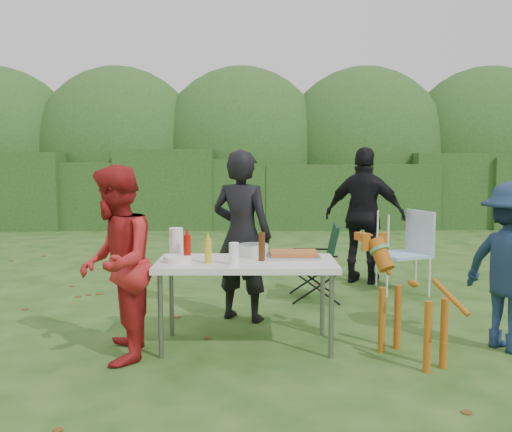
{
  "coord_description": "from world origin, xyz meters",
  "views": [
    {
      "loc": [
        0.34,
        -4.67,
        1.59
      ],
      "look_at": [
        0.36,
        0.93,
        1.0
      ],
      "focal_mm": 38.0,
      "sensor_mm": 36.0,
      "label": 1
    }
  ],
  "objects_px": {
    "folding_table": "(246,267)",
    "child": "(512,267)",
    "dog": "(412,302)",
    "lawn_chair": "(403,251)",
    "camping_chair": "(314,262)",
    "mustard_bottle": "(208,251)",
    "ketchup_bottle": "(187,248)",
    "person_red_jacket": "(116,264)",
    "person_black_puffy": "(365,216)",
    "person_cook": "(242,236)",
    "paper_towel_roll": "(176,243)",
    "beer_bottle": "(262,247)"
  },
  "relations": [
    {
      "from": "folding_table",
      "to": "child",
      "type": "height_order",
      "value": "child"
    },
    {
      "from": "dog",
      "to": "lawn_chair",
      "type": "relative_size",
      "value": 1.01
    },
    {
      "from": "camping_chair",
      "to": "mustard_bottle",
      "type": "relative_size",
      "value": 4.32
    },
    {
      "from": "ketchup_bottle",
      "to": "person_red_jacket",
      "type": "bearing_deg",
      "value": -150.94
    },
    {
      "from": "person_black_puffy",
      "to": "person_cook",
      "type": "bearing_deg",
      "value": 71.29
    },
    {
      "from": "camping_chair",
      "to": "paper_towel_roll",
      "type": "xyz_separation_m",
      "value": [
        -1.35,
        -1.41,
        0.44
      ]
    },
    {
      "from": "dog",
      "to": "ketchup_bottle",
      "type": "xyz_separation_m",
      "value": [
        -1.81,
        0.3,
        0.38
      ]
    },
    {
      "from": "lawn_chair",
      "to": "beer_bottle",
      "type": "bearing_deg",
      "value": 26.76
    },
    {
      "from": "ketchup_bottle",
      "to": "paper_towel_roll",
      "type": "relative_size",
      "value": 0.85
    },
    {
      "from": "folding_table",
      "to": "camping_chair",
      "type": "distance_m",
      "value": 1.73
    },
    {
      "from": "person_cook",
      "to": "ketchup_bottle",
      "type": "height_order",
      "value": "person_cook"
    },
    {
      "from": "camping_chair",
      "to": "ketchup_bottle",
      "type": "xyz_separation_m",
      "value": [
        -1.24,
        -1.56,
        0.42
      ]
    },
    {
      "from": "mustard_bottle",
      "to": "paper_towel_roll",
      "type": "bearing_deg",
      "value": 140.33
    },
    {
      "from": "folding_table",
      "to": "paper_towel_roll",
      "type": "relative_size",
      "value": 5.77
    },
    {
      "from": "mustard_bottle",
      "to": "beer_bottle",
      "type": "xyz_separation_m",
      "value": [
        0.44,
        0.11,
        0.02
      ]
    },
    {
      "from": "mustard_bottle",
      "to": "beer_bottle",
      "type": "relative_size",
      "value": 0.83
    },
    {
      "from": "ketchup_bottle",
      "to": "paper_towel_roll",
      "type": "xyz_separation_m",
      "value": [
        -0.11,
        0.15,
        0.02
      ]
    },
    {
      "from": "child",
      "to": "mustard_bottle",
      "type": "relative_size",
      "value": 7.03
    },
    {
      "from": "ketchup_bottle",
      "to": "person_cook",
      "type": "bearing_deg",
      "value": 61.22
    },
    {
      "from": "person_cook",
      "to": "mustard_bottle",
      "type": "height_order",
      "value": "person_cook"
    },
    {
      "from": "person_red_jacket",
      "to": "ketchup_bottle",
      "type": "relative_size",
      "value": 7.03
    },
    {
      "from": "child",
      "to": "mustard_bottle",
      "type": "height_order",
      "value": "child"
    },
    {
      "from": "folding_table",
      "to": "person_red_jacket",
      "type": "distance_m",
      "value": 1.07
    },
    {
      "from": "person_black_puffy",
      "to": "beer_bottle",
      "type": "height_order",
      "value": "person_black_puffy"
    },
    {
      "from": "person_cook",
      "to": "person_red_jacket",
      "type": "bearing_deg",
      "value": 72.16
    },
    {
      "from": "lawn_chair",
      "to": "mustard_bottle",
      "type": "bearing_deg",
      "value": 21.87
    },
    {
      "from": "paper_towel_roll",
      "to": "mustard_bottle",
      "type": "bearing_deg",
      "value": -39.67
    },
    {
      "from": "folding_table",
      "to": "person_red_jacket",
      "type": "relative_size",
      "value": 0.97
    },
    {
      "from": "person_black_puffy",
      "to": "beer_bottle",
      "type": "relative_size",
      "value": 7.27
    },
    {
      "from": "person_cook",
      "to": "ketchup_bottle",
      "type": "bearing_deg",
      "value": 84.9
    },
    {
      "from": "person_red_jacket",
      "to": "child",
      "type": "height_order",
      "value": "person_red_jacket"
    },
    {
      "from": "mustard_bottle",
      "to": "ketchup_bottle",
      "type": "height_order",
      "value": "ketchup_bottle"
    },
    {
      "from": "child",
      "to": "lawn_chair",
      "type": "bearing_deg",
      "value": -18.55
    },
    {
      "from": "camping_chair",
      "to": "mustard_bottle",
      "type": "height_order",
      "value": "mustard_bottle"
    },
    {
      "from": "person_cook",
      "to": "mustard_bottle",
      "type": "bearing_deg",
      "value": 97.78
    },
    {
      "from": "folding_table",
      "to": "person_red_jacket",
      "type": "xyz_separation_m",
      "value": [
        -1.02,
        -0.31,
        0.09
      ]
    },
    {
      "from": "dog",
      "to": "person_black_puffy",
      "type": "bearing_deg",
      "value": -32.53
    },
    {
      "from": "person_red_jacket",
      "to": "lawn_chair",
      "type": "distance_m",
      "value": 3.65
    },
    {
      "from": "child",
      "to": "dog",
      "type": "distance_m",
      "value": 0.95
    },
    {
      "from": "camping_chair",
      "to": "dog",
      "type": "bearing_deg",
      "value": 111.84
    },
    {
      "from": "ketchup_bottle",
      "to": "beer_bottle",
      "type": "distance_m",
      "value": 0.62
    },
    {
      "from": "person_red_jacket",
      "to": "child",
      "type": "distance_m",
      "value": 3.23
    },
    {
      "from": "dog",
      "to": "mustard_bottle",
      "type": "height_order",
      "value": "mustard_bottle"
    },
    {
      "from": "mustard_bottle",
      "to": "paper_towel_roll",
      "type": "xyz_separation_m",
      "value": [
        -0.3,
        0.25,
        0.03
      ]
    },
    {
      "from": "person_red_jacket",
      "to": "camping_chair",
      "type": "height_order",
      "value": "person_red_jacket"
    },
    {
      "from": "person_cook",
      "to": "paper_towel_roll",
      "type": "xyz_separation_m",
      "value": [
        -0.55,
        -0.65,
        0.03
      ]
    },
    {
      "from": "child",
      "to": "mustard_bottle",
      "type": "xyz_separation_m",
      "value": [
        -2.52,
        -0.04,
        0.14
      ]
    },
    {
      "from": "folding_table",
      "to": "mustard_bottle",
      "type": "bearing_deg",
      "value": -160.06
    },
    {
      "from": "ketchup_bottle",
      "to": "beer_bottle",
      "type": "relative_size",
      "value": 0.92
    },
    {
      "from": "beer_bottle",
      "to": "paper_towel_roll",
      "type": "bearing_deg",
      "value": 169.8
    }
  ]
}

